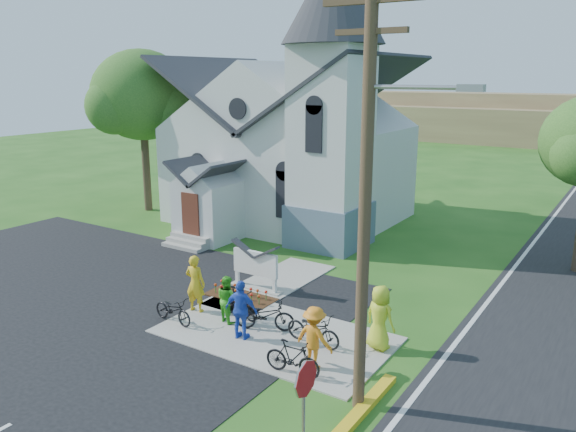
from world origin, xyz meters
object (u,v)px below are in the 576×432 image
Objects in this scene: cyclist_4 at (380,318)px; utility_pole at (368,186)px; bike_4 at (313,329)px; stop_sign at (305,393)px; bike_1 at (239,303)px; cyclist_1 at (227,299)px; bike_0 at (173,310)px; church_sign at (255,264)px; cyclist_0 at (195,283)px; bike_3 at (293,358)px; cyclist_3 at (314,337)px; cyclist_2 at (241,310)px; bike_2 at (265,315)px.

utility_pole is at bearing 119.00° from cyclist_4.
utility_pole is at bearing -126.41° from bike_4.
stop_sign is 1.48× the size of bike_1.
stop_sign is at bearing 157.75° from cyclist_1.
church_sign is at bearing -1.63° from bike_0.
church_sign is 2.73m from cyclist_0.
bike_3 is at bearing -91.48° from bike_0.
cyclist_1 is 0.88× the size of cyclist_3.
stop_sign is 1.56× the size of bike_3.
cyclist_0 reaches higher than cyclist_2.
cyclist_0 is 1.28× the size of cyclist_1.
bike_1 is at bearing 52.41° from bike_2.
stop_sign is 6.60m from bike_2.
bike_2 is at bearing 153.96° from utility_pole.
cyclist_1 is at bearing -39.99° from cyclist_2.
church_sign reaches higher than bike_0.
church_sign is 1.21× the size of cyclist_2.
cyclist_3 is (5.20, -1.06, -0.11)m from cyclist_0.
stop_sign is 7.66m from bike_1.
cyclist_4 reaches higher than bike_3.
utility_pole is 5.13× the size of cyclist_0.
cyclist_2 is (2.52, 0.31, 0.48)m from bike_0.
cyclist_2 is 2.69m from cyclist_3.
bike_1 is at bearing -40.84° from bike_0.
cyclist_0 is 2.64m from cyclist_2.
cyclist_2 is 1.05× the size of cyclist_3.
cyclist_1 is (1.39, 1.03, 0.33)m from bike_0.
bike_3 is (2.41, -0.94, -0.44)m from cyclist_2.
cyclist_1 reaches higher than bike_0.
church_sign is 1.34× the size of bike_0.
bike_0 is 4.65m from bike_4.
stop_sign is at bearing -148.57° from bike_3.
bike_2 is at bearing -48.89° from church_sign.
church_sign reaches higher than bike_2.
stop_sign reaches higher than bike_1.
bike_1 is 3.98m from bike_3.
cyclist_3 is (2.43, -1.14, 0.38)m from bike_2.
bike_1 reaches higher than bike_4.
bike_1 reaches higher than bike_2.
utility_pole is at bearing 155.31° from cyclist_0.
church_sign is at bearing 144.40° from utility_pole.
bike_3 is at bearing -154.07° from bike_2.
bike_3 is (4.43, -4.40, -0.50)m from church_sign.
stop_sign reaches higher than bike_4.
cyclist_2 reaches higher than bike_0.
bike_4 is (-0.69, 1.13, -0.39)m from cyclist_3.
bike_1 reaches higher than bike_0.
bike_4 is (-0.42, 1.78, -0.00)m from bike_3.
cyclist_4 is at bearing -17.42° from church_sign.
stop_sign is 1.27× the size of cyclist_0.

